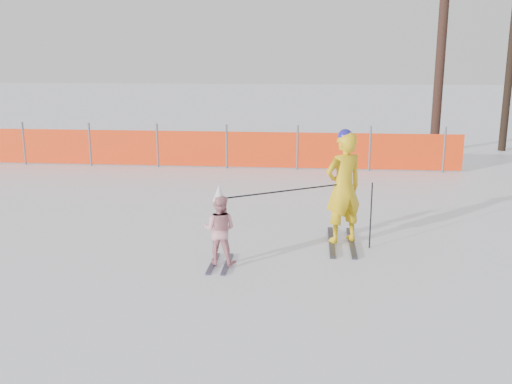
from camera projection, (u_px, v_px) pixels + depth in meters
ground at (253, 262)px, 8.79m from camera, size 120.00×120.00×0.00m
adult at (343, 187)px, 9.47m from camera, size 0.81×1.59×1.95m
child at (220, 229)px, 8.56m from camera, size 0.56×0.89×1.25m
ski_poles at (316, 200)px, 9.09m from camera, size 2.26×1.11×1.11m
safety_fence at (166, 148)px, 16.30m from camera, size 16.54×0.06×1.25m
tree_trunks at (487, 63)px, 18.54m from camera, size 3.57×1.10×7.06m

